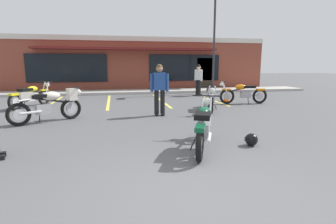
% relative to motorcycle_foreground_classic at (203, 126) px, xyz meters
% --- Properties ---
extents(ground_plane, '(80.00, 80.00, 0.00)m').
position_rel_motorcycle_foreground_classic_xyz_m(ground_plane, '(-0.79, 2.23, -0.46)').
color(ground_plane, '#515154').
extents(sidewalk_kerb, '(22.00, 1.80, 0.14)m').
position_rel_motorcycle_foreground_classic_xyz_m(sidewalk_kerb, '(-0.79, 10.86, -0.39)').
color(sidewalk_kerb, '#A8A59E').
rests_on(sidewalk_kerb, ground_plane).
extents(brick_storefront_building, '(18.47, 6.11, 3.41)m').
position_rel_motorcycle_foreground_classic_xyz_m(brick_storefront_building, '(-0.79, 14.84, 1.25)').
color(brick_storefront_building, brown).
rests_on(brick_storefront_building, ground_plane).
extents(painted_stall_lines, '(7.34, 4.80, 0.01)m').
position_rel_motorcycle_foreground_classic_xyz_m(painted_stall_lines, '(-0.79, 7.26, -0.46)').
color(painted_stall_lines, '#DBCC4C').
rests_on(painted_stall_lines, ground_plane).
extents(motorcycle_foreground_classic, '(1.12, 1.99, 0.98)m').
position_rel_motorcycle_foreground_classic_xyz_m(motorcycle_foreground_classic, '(0.00, 0.00, 0.00)').
color(motorcycle_foreground_classic, black).
rests_on(motorcycle_foreground_classic, ground_plane).
extents(motorcycle_red_sportbike, '(2.11, 0.70, 0.98)m').
position_rel_motorcycle_foreground_classic_xyz_m(motorcycle_red_sportbike, '(3.68, 5.50, 0.00)').
color(motorcycle_red_sportbike, black).
rests_on(motorcycle_red_sportbike, ground_plane).
extents(motorcycle_black_cruiser, '(1.24, 1.93, 0.98)m').
position_rel_motorcycle_foreground_classic_xyz_m(motorcycle_black_cruiser, '(-4.91, 6.19, 0.00)').
color(motorcycle_black_cruiser, black).
rests_on(motorcycle_black_cruiser, ground_plane).
extents(motorcycle_silver_naked, '(0.96, 2.04, 0.98)m').
position_rel_motorcycle_foreground_classic_xyz_m(motorcycle_silver_naked, '(1.74, 4.24, 0.00)').
color(motorcycle_silver_naked, black).
rests_on(motorcycle_silver_naked, ground_plane).
extents(motorcycle_blue_standard, '(1.88, 1.32, 0.98)m').
position_rel_motorcycle_foreground_classic_xyz_m(motorcycle_blue_standard, '(-3.56, 3.27, 0.07)').
color(motorcycle_blue_standard, black).
rests_on(motorcycle_blue_standard, ground_plane).
extents(person_by_back_row, '(0.61, 0.30, 1.68)m').
position_rel_motorcycle_foreground_classic_xyz_m(person_by_back_row, '(-0.27, 3.60, 0.49)').
color(person_by_back_row, black).
rests_on(person_by_back_row, ground_plane).
extents(person_near_building, '(0.38, 0.59, 1.68)m').
position_rel_motorcycle_foreground_classic_xyz_m(person_near_building, '(2.74, 8.78, 0.49)').
color(person_near_building, black).
rests_on(person_near_building, ground_plane).
extents(helmet_on_pavement, '(0.26, 0.26, 0.26)m').
position_rel_motorcycle_foreground_classic_xyz_m(helmet_on_pavement, '(1.03, -0.03, -0.33)').
color(helmet_on_pavement, black).
rests_on(helmet_on_pavement, ground_plane).
extents(traffic_cone, '(0.34, 0.34, 0.53)m').
position_rel_motorcycle_foreground_classic_xyz_m(traffic_cone, '(3.34, 6.39, -0.20)').
color(traffic_cone, orange).
rests_on(traffic_cone, ground_plane).
extents(parking_lot_lamp_post, '(0.24, 0.76, 5.47)m').
position_rel_motorcycle_foreground_classic_xyz_m(parking_lot_lamp_post, '(3.95, 9.66, 3.03)').
color(parking_lot_lamp_post, '#2D2D33').
rests_on(parking_lot_lamp_post, ground_plane).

